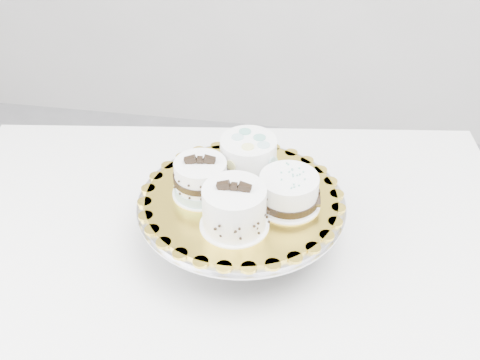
# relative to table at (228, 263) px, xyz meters

# --- Properties ---
(table) EXTENTS (1.26, 0.93, 0.75)m
(table) POSITION_rel_table_xyz_m (0.00, 0.00, 0.00)
(table) COLOR white
(table) RESTS_ON floor
(cake_stand) EXTENTS (0.39, 0.39, 0.10)m
(cake_stand) POSITION_rel_table_xyz_m (0.03, -0.02, 0.15)
(cake_stand) COLOR gray
(cake_stand) RESTS_ON table
(cake_board) EXTENTS (0.42, 0.42, 0.01)m
(cake_board) POSITION_rel_table_xyz_m (0.03, -0.02, 0.19)
(cake_board) COLOR gold
(cake_board) RESTS_ON cake_stand
(cake_swirl) EXTENTS (0.12, 0.12, 0.10)m
(cake_swirl) POSITION_rel_table_xyz_m (0.03, -0.10, 0.23)
(cake_swirl) COLOR white
(cake_swirl) RESTS_ON cake_board
(cake_banded) EXTENTS (0.11, 0.11, 0.09)m
(cake_banded) POSITION_rel_table_xyz_m (-0.04, -0.02, 0.22)
(cake_banded) COLOR white
(cake_banded) RESTS_ON cake_board
(cake_dots) EXTENTS (0.13, 0.13, 0.08)m
(cake_dots) POSITION_rel_table_xyz_m (0.03, 0.06, 0.23)
(cake_dots) COLOR white
(cake_dots) RESTS_ON cake_board
(cake_ribbon) EXTENTS (0.12, 0.12, 0.06)m
(cake_ribbon) POSITION_rel_table_xyz_m (0.12, -0.02, 0.22)
(cake_ribbon) COLOR white
(cake_ribbon) RESTS_ON cake_board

